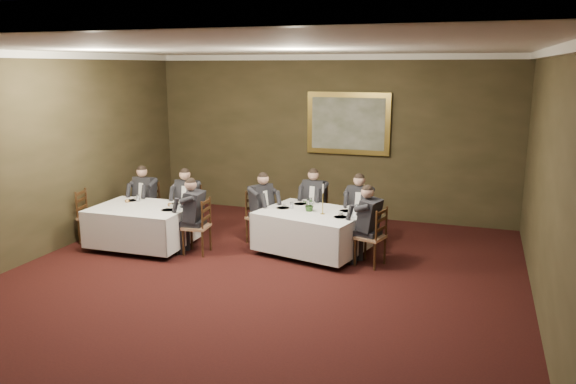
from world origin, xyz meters
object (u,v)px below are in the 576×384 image
Objects in this scene: diner_sec_backright at (188,211)px; candlestick at (323,203)px; chair_main_backleft at (315,222)px; chair_main_endleft at (260,228)px; chair_main_backright at (359,230)px; diner_main_backleft at (314,211)px; chair_sec_endright at (197,238)px; diner_sec_backleft at (146,207)px; diner_sec_endright at (196,225)px; diner_main_backright at (359,218)px; diner_main_endright at (370,235)px; table_second at (143,223)px; painting at (348,123)px; centerpiece at (310,204)px; chair_main_endright at (371,249)px; diner_main_endleft at (261,217)px; chair_sec_endleft at (92,227)px; chair_sec_backleft at (147,218)px; table_main at (312,229)px; chair_sec_backright at (189,222)px.

diner_sec_backright is 2.84m from candlestick.
chair_main_backleft is 1.00× the size of chair_main_endleft.
diner_main_backleft is at bearing -10.60° from chair_main_backright.
diner_sec_backright is 1.11m from chair_sec_endright.
diner_main_backleft is 3.35m from diner_sec_backleft.
diner_sec_backright is 1.00× the size of diner_sec_endright.
chair_sec_endright is at bearing 30.87° from diner_main_backright.
diner_main_endright and diner_sec_backleft have the same top height.
diner_main_backright is (3.70, 1.44, 0.06)m from table_second.
candlestick is at bearing -85.55° from painting.
chair_main_backright is 1.22m from centerpiece.
centerpiece is (1.87, 0.67, 0.61)m from chair_sec_endright.
table_second is at bearing 111.19° from chair_main_endright.
centerpiece is (2.97, 0.69, 0.44)m from table_second.
diner_main_endleft is 1.27m from chair_sec_endright.
chair_main_endleft and chair_sec_endleft have the same top height.
chair_main_endleft is 2.43m from diner_sec_backleft.
candlestick is (4.34, 0.60, 0.68)m from chair_sec_endleft.
chair_main_endright is at bearing -90.00° from diner_main_endright.
chair_main_endright is 3.89× the size of centerpiece.
chair_sec_backleft is 0.56× the size of painting.
diner_main_backleft is 1.00× the size of diner_main_endleft.
diner_sec_backleft and diner_sec_backright have the same top height.
table_second is 1.31× the size of diner_main_endright.
candlestick is at bearing -81.53° from chair_sec_endright.
table_main is at bearing 87.80° from chair_sec_endleft.
diner_sec_endright is (0.64, -0.88, 0.23)m from chair_sec_backright.
diner_main_endright is at bearing 113.94° from diner_main_backright.
centerpiece reaches higher than table_main.
chair_sec_backleft is 3.89× the size of centerpiece.
table_second is at bearing 121.56° from diner_sec_backleft.
diner_sec_endright is at bearing -120.55° from painting.
diner_main_endleft is 1.00× the size of diner_sec_backleft.
diner_main_endleft and diner_sec_endright have the same top height.
chair_sec_backleft is 1.80m from chair_sec_endright.
table_second is at bearing -36.37° from chair_main_endleft.
diner_sec_backleft is 1.11m from chair_sec_endleft.
diner_main_endleft and diner_main_endright have the same top height.
table_second is 0.98× the size of painting.
chair_main_backleft is at bearing -11.29° from chair_main_backright.
chair_main_backright is at bearing -67.33° from diner_sec_endright.
diner_main_backleft and diner_sec_endright have the same top height.
chair_sec_endleft is (-5.22, -0.44, 0.00)m from chair_main_endright.
painting is at bearing -67.80° from diner_main_backright.
diner_sec_endright is (-0.01, -0.00, 0.23)m from chair_sec_endright.
chair_main_backright and chair_main_endleft have the same top height.
chair_main_backleft is at bearing -90.00° from diner_main_backleft.
chair_main_backright is at bearing -69.94° from painting.
chair_main_backleft is 0.74× the size of diner_main_backright.
diner_main_endleft is at bearing 46.00° from diner_main_backleft.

